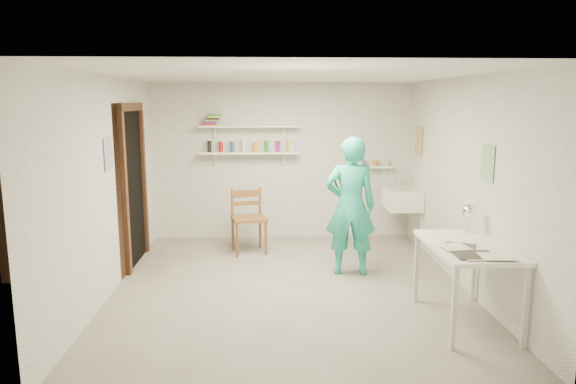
{
  "coord_description": "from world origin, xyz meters",
  "views": [
    {
      "loc": [
        -0.29,
        -5.63,
        2.13
      ],
      "look_at": [
        0.0,
        0.4,
        1.05
      ],
      "focal_mm": 32.0,
      "sensor_mm": 36.0,
      "label": 1
    }
  ],
  "objects_px": {
    "desk_lamp": "(470,211)",
    "wall_clock": "(347,181)",
    "work_table": "(465,284)",
    "belfast_sink": "(402,199)",
    "wooden_chair": "(249,218)",
    "man": "(350,206)"
  },
  "relations": [
    {
      "from": "desk_lamp",
      "to": "wall_clock",
      "type": "bearing_deg",
      "value": 131.12
    },
    {
      "from": "work_table",
      "to": "belfast_sink",
      "type": "bearing_deg",
      "value": 87.69
    },
    {
      "from": "wall_clock",
      "to": "wooden_chair",
      "type": "height_order",
      "value": "wall_clock"
    },
    {
      "from": "wall_clock",
      "to": "wooden_chair",
      "type": "bearing_deg",
      "value": 153.51
    },
    {
      "from": "wall_clock",
      "to": "desk_lamp",
      "type": "relative_size",
      "value": 2.09
    },
    {
      "from": "belfast_sink",
      "to": "wooden_chair",
      "type": "xyz_separation_m",
      "value": [
        -2.25,
        -0.28,
        -0.21
      ]
    },
    {
      "from": "work_table",
      "to": "desk_lamp",
      "type": "bearing_deg",
      "value": 67.58
    },
    {
      "from": "wall_clock",
      "to": "belfast_sink",
      "type": "bearing_deg",
      "value": 49.34
    },
    {
      "from": "work_table",
      "to": "wall_clock",
      "type": "bearing_deg",
      "value": 117.44
    },
    {
      "from": "man",
      "to": "work_table",
      "type": "bearing_deg",
      "value": 124.19
    },
    {
      "from": "wall_clock",
      "to": "work_table",
      "type": "xyz_separation_m",
      "value": [
        0.89,
        -1.71,
        -0.75
      ]
    },
    {
      "from": "desk_lamp",
      "to": "wooden_chair",
      "type": "bearing_deg",
      "value": 139.83
    },
    {
      "from": "belfast_sink",
      "to": "desk_lamp",
      "type": "height_order",
      "value": "desk_lamp"
    },
    {
      "from": "wooden_chair",
      "to": "belfast_sink",
      "type": "bearing_deg",
      "value": -5.23
    },
    {
      "from": "belfast_sink",
      "to": "desk_lamp",
      "type": "relative_size",
      "value": 4.08
    },
    {
      "from": "desk_lamp",
      "to": "belfast_sink",
      "type": "bearing_deg",
      "value": 92.13
    },
    {
      "from": "wooden_chair",
      "to": "desk_lamp",
      "type": "bearing_deg",
      "value": -52.49
    },
    {
      "from": "work_table",
      "to": "desk_lamp",
      "type": "relative_size",
      "value": 8.0
    },
    {
      "from": "belfast_sink",
      "to": "wall_clock",
      "type": "xyz_separation_m",
      "value": [
        -1.0,
        -1.01,
        0.44
      ]
    },
    {
      "from": "man",
      "to": "belfast_sink",
      "type": "bearing_deg",
      "value": -124.68
    },
    {
      "from": "belfast_sink",
      "to": "wall_clock",
      "type": "height_order",
      "value": "wall_clock"
    },
    {
      "from": "belfast_sink",
      "to": "work_table",
      "type": "xyz_separation_m",
      "value": [
        -0.11,
        -2.72,
        -0.31
      ]
    }
  ]
}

